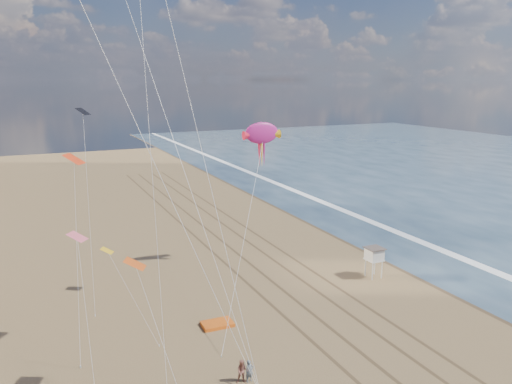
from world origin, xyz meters
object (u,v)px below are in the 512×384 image
lifeguard_stand (374,255)px  kite_flyer_a (249,371)px  grounded_kite (217,324)px  show_kite (262,133)px  kite_flyer_b (242,372)px

lifeguard_stand → kite_flyer_a: bearing=-149.3°
grounded_kite → show_kite: show_kite is taller
lifeguard_stand → grounded_kite: 18.12m
lifeguard_stand → grounded_kite: size_ratio=1.25×
show_kite → lifeguard_stand: bearing=-41.7°
lifeguard_stand → kite_flyer_b: (-18.96, -10.93, -1.58)m
grounded_kite → lifeguard_stand: bearing=11.2°
lifeguard_stand → kite_flyer_b: size_ratio=1.93×
kite_flyer_a → kite_flyer_b: bearing=165.9°
grounded_kite → show_kite: bearing=51.7°
grounded_kite → kite_flyer_b: bearing=-97.0°
grounded_kite → kite_flyer_a: kite_flyer_a is taller
lifeguard_stand → show_kite: size_ratio=0.14×
lifeguard_stand → kite_flyer_b: 21.94m
lifeguard_stand → kite_flyer_a: 21.58m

